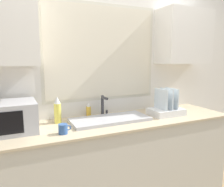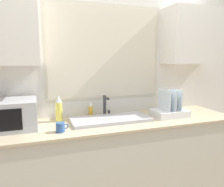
{
  "view_description": "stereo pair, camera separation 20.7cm",
  "coord_description": "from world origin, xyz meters",
  "px_view_note": "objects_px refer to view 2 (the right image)",
  "views": [
    {
      "loc": [
        -0.9,
        -1.57,
        1.5
      ],
      "look_at": [
        -0.04,
        0.28,
        1.17
      ],
      "focal_mm": 35.0,
      "sensor_mm": 36.0,
      "label": 1
    },
    {
      "loc": [
        -0.71,
        -1.65,
        1.5
      ],
      "look_at": [
        -0.04,
        0.28,
        1.17
      ],
      "focal_mm": 35.0,
      "sensor_mm": 36.0,
      "label": 2
    }
  ],
  "objects_px": {
    "dish_rack": "(170,110)",
    "soap_bottle": "(91,111)",
    "spray_bottle": "(59,109)",
    "mug_near_sink": "(61,127)",
    "faucet": "(105,104)",
    "microwave": "(9,115)"
  },
  "relations": [
    {
      "from": "dish_rack",
      "to": "soap_bottle",
      "type": "bearing_deg",
      "value": 160.89
    },
    {
      "from": "mug_near_sink",
      "to": "soap_bottle",
      "type": "bearing_deg",
      "value": 48.97
    },
    {
      "from": "faucet",
      "to": "mug_near_sink",
      "type": "xyz_separation_m",
      "value": [
        -0.51,
        -0.36,
        -0.09
      ]
    },
    {
      "from": "faucet",
      "to": "soap_bottle",
      "type": "xyz_separation_m",
      "value": [
        -0.15,
        0.05,
        -0.07
      ]
    },
    {
      "from": "faucet",
      "to": "soap_bottle",
      "type": "height_order",
      "value": "faucet"
    },
    {
      "from": "faucet",
      "to": "dish_rack",
      "type": "height_order",
      "value": "dish_rack"
    },
    {
      "from": "soap_bottle",
      "to": "faucet",
      "type": "bearing_deg",
      "value": -17.47
    },
    {
      "from": "faucet",
      "to": "microwave",
      "type": "height_order",
      "value": "microwave"
    },
    {
      "from": "microwave",
      "to": "soap_bottle",
      "type": "relative_size",
      "value": 3.3
    },
    {
      "from": "spray_bottle",
      "to": "dish_rack",
      "type": "bearing_deg",
      "value": -9.68
    },
    {
      "from": "soap_bottle",
      "to": "mug_near_sink",
      "type": "distance_m",
      "value": 0.55
    },
    {
      "from": "faucet",
      "to": "dish_rack",
      "type": "relative_size",
      "value": 0.62
    },
    {
      "from": "microwave",
      "to": "spray_bottle",
      "type": "relative_size",
      "value": 1.8
    },
    {
      "from": "spray_bottle",
      "to": "mug_near_sink",
      "type": "bearing_deg",
      "value": -93.63
    },
    {
      "from": "dish_rack",
      "to": "soap_bottle",
      "type": "height_order",
      "value": "dish_rack"
    },
    {
      "from": "faucet",
      "to": "dish_rack",
      "type": "bearing_deg",
      "value": -19.49
    },
    {
      "from": "spray_bottle",
      "to": "soap_bottle",
      "type": "height_order",
      "value": "spray_bottle"
    },
    {
      "from": "faucet",
      "to": "spray_bottle",
      "type": "relative_size",
      "value": 0.88
    },
    {
      "from": "soap_bottle",
      "to": "mug_near_sink",
      "type": "height_order",
      "value": "soap_bottle"
    },
    {
      "from": "faucet",
      "to": "microwave",
      "type": "bearing_deg",
      "value": -172.25
    },
    {
      "from": "faucet",
      "to": "dish_rack",
      "type": "distance_m",
      "value": 0.69
    },
    {
      "from": "faucet",
      "to": "soap_bottle",
      "type": "distance_m",
      "value": 0.17
    }
  ]
}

